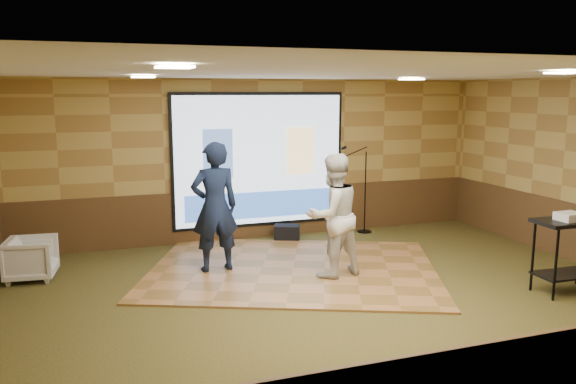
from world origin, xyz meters
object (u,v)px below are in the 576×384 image
object	(u,v)px
player_left	(215,207)
player_right	(333,215)
projector_screen	(260,161)
av_table	(569,241)
duffel_bag	(287,233)
dance_floor	(293,269)
mic_stand	(362,208)
banquet_chair	(31,259)
projector	(570,216)

from	to	relation	value
player_left	player_right	bearing A→B (deg)	149.69
projector_screen	av_table	xyz separation A→B (m)	(3.20, -4.26, -0.74)
player_right	duffel_bag	size ratio (longest dim) A/B	3.96
dance_floor	av_table	distance (m)	3.99
dance_floor	player_right	size ratio (longest dim) A/B	2.40
dance_floor	mic_stand	xyz separation A→B (m)	(2.10, 1.83, 0.48)
dance_floor	player_left	world-z (taller)	player_left
dance_floor	mic_stand	size ratio (longest dim) A/B	2.54
dance_floor	player_left	size ratio (longest dim) A/B	2.21
duffel_bag	player_left	bearing A→B (deg)	-139.15
dance_floor	duffel_bag	distance (m)	1.80
banquet_chair	duffel_bag	world-z (taller)	banquet_chair
player_right	av_table	distance (m)	3.28
projector_screen	duffel_bag	distance (m)	1.44
projector	dance_floor	bearing A→B (deg)	143.41
av_table	mic_stand	distance (m)	4.18
av_table	mic_stand	size ratio (longest dim) A/B	0.59
projector_screen	projector	size ratio (longest dim) A/B	10.19
player_left	duffel_bag	world-z (taller)	player_left
banquet_chair	av_table	bearing A→B (deg)	-106.58
projector	player_left	bearing A→B (deg)	148.12
banquet_chair	player_left	bearing A→B (deg)	-95.11
duffel_bag	mic_stand	bearing A→B (deg)	3.53
projector_screen	av_table	distance (m)	5.38
projector_screen	banquet_chair	xyz separation A→B (m)	(-3.90, -1.24, -1.16)
player_right	projector	bearing A→B (deg)	135.76
av_table	projector	xyz separation A→B (m)	(-0.07, -0.03, 0.35)
player_right	duffel_bag	world-z (taller)	player_right
dance_floor	duffel_bag	bearing A→B (deg)	74.27
projector	mic_stand	world-z (taller)	mic_stand
player_right	mic_stand	distance (m)	2.92
av_table	projector	size ratio (longest dim) A/B	3.18
mic_stand	banquet_chair	bearing A→B (deg)	-159.88
projector	player_right	bearing A→B (deg)	146.68
player_left	projector	bearing A→B (deg)	147.12
dance_floor	player_left	bearing A→B (deg)	165.55
player_right	mic_stand	bearing A→B (deg)	-138.26
projector_screen	player_left	distance (m)	2.22
player_left	banquet_chair	xyz separation A→B (m)	(-2.66, 0.55, -0.71)
projector_screen	projector	distance (m)	5.32
player_left	duffel_bag	bearing A→B (deg)	-142.22
dance_floor	banquet_chair	xyz separation A→B (m)	(-3.83, 0.85, 0.30)
mic_stand	banquet_chair	xyz separation A→B (m)	(-5.93, -0.99, -0.18)
dance_floor	duffel_bag	xyz separation A→B (m)	(0.49, 1.73, 0.13)
projector_screen	player_right	distance (m)	2.69
av_table	projector_screen	bearing A→B (deg)	126.90
projector_screen	banquet_chair	world-z (taller)	projector_screen
banquet_chair	duffel_bag	distance (m)	4.41
av_table	duffel_bag	distance (m)	4.83
projector_screen	dance_floor	bearing A→B (deg)	-91.91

